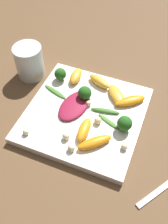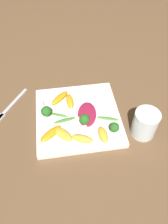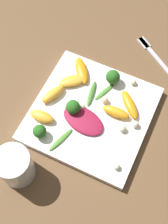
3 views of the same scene
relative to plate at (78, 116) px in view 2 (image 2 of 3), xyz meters
The scene contains 24 objects.
ground_plane 0.01m from the plate, ahead, with size 2.40×2.40×0.00m, color brown.
plate is the anchor object (origin of this frame).
drinking_glass 0.22m from the plate, 113.92° to the right, with size 0.08×0.08×0.09m.
fork 0.25m from the plate, 71.53° to the left, with size 0.15×0.11×0.01m.
radicchio_leaf_0 0.03m from the plate, 102.51° to the right, with size 0.11×0.08×0.01m.
orange_segment_0 0.09m from the plate, 35.03° to the left, with size 0.07×0.07×0.02m.
orange_segment_1 0.06m from the plate, 20.31° to the left, with size 0.07×0.03×0.02m.
orange_segment_2 0.12m from the plate, 146.55° to the right, with size 0.06×0.03×0.02m.
orange_segment_3 0.12m from the plate, 126.59° to the left, with size 0.07×0.08×0.02m.
orange_segment_4 0.10m from the plate, behind, with size 0.05×0.07×0.02m.
orange_segment_5 0.09m from the plate, 143.24° to the left, with size 0.07×0.07×0.02m.
broccoli_floret_0 0.11m from the plate, 83.30° to the left, with size 0.03×0.03×0.04m.
broccoli_floret_1 0.13m from the plate, 128.65° to the right, with size 0.03×0.03×0.03m.
broccoli_floret_2 0.05m from the plate, 158.15° to the right, with size 0.03×0.03×0.04m.
arugula_sprig_0 0.05m from the plate, 113.29° to the left, with size 0.02×0.07×0.01m.
arugula_sprig_1 0.10m from the plate, 109.04° to the right, with size 0.03×0.07×0.01m.
arugula_sprig_2 0.06m from the plate, 83.91° to the left, with size 0.03×0.06×0.00m.
macadamia_nut_0 0.15m from the plate, 42.86° to the right, with size 0.01×0.01×0.01m.
macadamia_nut_1 0.03m from the plate, behind, with size 0.01×0.01×0.01m.
macadamia_nut_2 0.05m from the plate, 66.05° to the left, with size 0.02×0.02×0.02m.
macadamia_nut_3 0.13m from the plate, 62.20° to the left, with size 0.01×0.01×0.01m.
macadamia_nut_4 0.11m from the plate, ahead, with size 0.02×0.02×0.02m.
macadamia_nut_5 0.06m from the plate, 165.36° to the right, with size 0.01×0.01×0.01m.
macadamia_nut_6 0.09m from the plate, ahead, with size 0.02×0.02×0.02m.
Camera 2 is at (-0.45, 0.05, 0.57)m, focal length 35.00 mm.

